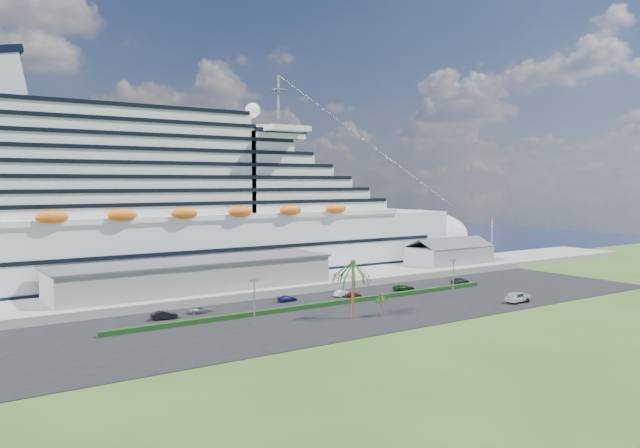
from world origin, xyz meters
TOP-DOWN VIEW (x-y plane):
  - ground at (0.00, 0.00)m, footprint 420.00×420.00m
  - asphalt_lot at (0.00, 11.00)m, footprint 140.00×38.00m
  - wharf at (0.00, 40.00)m, footprint 240.00×20.00m
  - water at (0.00, 130.00)m, footprint 420.00×160.00m
  - cruise_ship at (-21.53, 64.00)m, footprint 191.00×38.00m
  - terminal_building at (-25.00, 40.00)m, footprint 61.00×15.00m
  - port_shed at (52.00, 40.00)m, footprint 24.00×12.31m
  - flagpole at (70.04, 40.00)m, footprint 1.08×0.16m
  - hedge at (-8.00, 16.00)m, footprint 88.00×1.10m
  - lamp_post_left at (-28.00, 8.00)m, footprint 1.60×0.35m
  - lamp_post_right at (20.00, 8.00)m, footprint 1.60×0.35m
  - palm_tall at (-10.00, 4.00)m, footprint 8.82×8.82m
  - palm_short at (-4.50, 2.50)m, footprint 3.53×3.53m
  - parked_car_0 at (-38.57, 23.22)m, footprint 4.19×2.39m
  - parked_car_1 at (-38.56, 22.61)m, footprint 4.95×2.19m
  - parked_car_2 at (-30.92, 24.16)m, footprint 4.60×2.34m
  - parked_car_3 at (-11.39, 24.56)m, footprint 4.51×2.03m
  - parked_car_4 at (2.95, 20.75)m, footprint 3.82×2.30m
  - parked_car_5 at (1.48, 23.03)m, footprint 4.47×2.84m
  - parked_car_6 at (17.40, 20.74)m, footprint 5.30×3.26m
  - parked_car_7 at (34.69, 19.79)m, footprint 5.40×2.53m
  - pickup_truck at (27.01, -3.26)m, footprint 6.14×2.71m
  - boat_trailer at (27.71, -2.85)m, footprint 6.40×4.27m

SIDE VIEW (x-z plane):
  - ground at x=0.00m, z-range 0.00..0.00m
  - water at x=0.00m, z-range 0.00..0.02m
  - asphalt_lot at x=0.00m, z-range 0.00..0.12m
  - hedge at x=-8.00m, z-range 0.12..1.02m
  - parked_car_4 at x=2.95m, z-range 0.12..1.34m
  - parked_car_2 at x=-30.92m, z-range 0.12..1.36m
  - parked_car_3 at x=-11.39m, z-range 0.12..1.40m
  - parked_car_0 at x=-38.57m, z-range 0.12..1.46m
  - parked_car_6 at x=17.40m, z-range 0.12..1.49m
  - parked_car_5 at x=1.48m, z-range 0.12..1.51m
  - parked_car_7 at x=34.69m, z-range 0.12..1.64m
  - wharf at x=0.00m, z-range 0.00..1.80m
  - parked_car_1 at x=-38.56m, z-range 0.12..1.70m
  - pickup_truck at x=27.01m, z-range 0.22..2.33m
  - boat_trailer at x=27.71m, z-range 0.42..2.24m
  - palm_short at x=-4.50m, z-range 1.38..5.95m
  - port_shed at x=52.00m, z-range 0.71..8.08m
  - terminal_building at x=-25.00m, z-range 1.86..8.16m
  - lamp_post_left at x=-28.00m, z-range 1.21..9.48m
  - lamp_post_right at x=20.00m, z-range 1.21..9.48m
  - flagpole at x=70.04m, z-range 2.27..14.27m
  - palm_tall at x=-10.00m, z-range 3.64..14.77m
  - cruise_ship at x=-21.53m, z-range -10.31..43.69m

